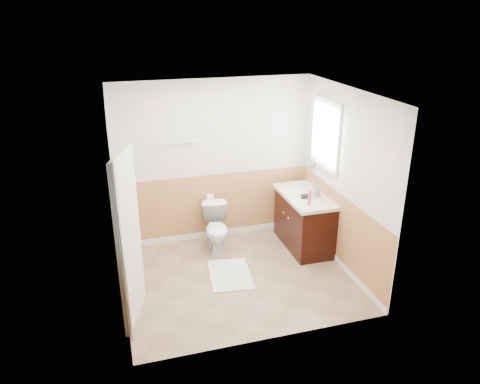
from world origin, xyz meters
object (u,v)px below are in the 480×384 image
object	(u,v)px
toilet	(217,229)
lotion_bottle	(310,197)
soap_dispenser	(317,191)
vanity_cabinet	(304,222)
bath_mat	(230,275)

from	to	relation	value
toilet	lotion_bottle	size ratio (longest dim) A/B	3.14
lotion_bottle	soap_dispenser	size ratio (longest dim) A/B	1.26
vanity_cabinet	soap_dispenser	distance (m)	0.56
bath_mat	lotion_bottle	distance (m)	1.54
toilet	lotion_bottle	xyz separation A→B (m)	(1.21, -0.60, 0.61)
bath_mat	lotion_bottle	size ratio (longest dim) A/B	3.64
toilet	soap_dispenser	xyz separation A→B (m)	(1.43, -0.37, 0.59)
toilet	bath_mat	xyz separation A→B (m)	(0.00, -0.76, -0.34)
bath_mat	vanity_cabinet	xyz separation A→B (m)	(1.31, 0.51, 0.39)
bath_mat	vanity_cabinet	distance (m)	1.46
toilet	vanity_cabinet	world-z (taller)	vanity_cabinet
bath_mat	lotion_bottle	bearing A→B (deg)	7.76
lotion_bottle	toilet	bearing A→B (deg)	153.72
vanity_cabinet	lotion_bottle	world-z (taller)	lotion_bottle
bath_mat	soap_dispenser	distance (m)	1.75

